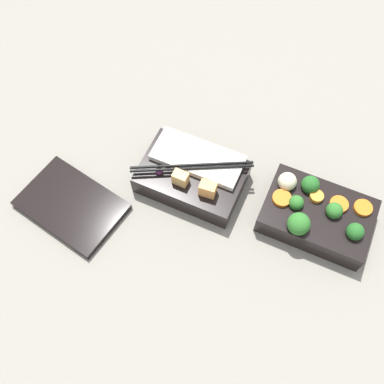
% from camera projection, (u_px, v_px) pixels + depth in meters
% --- Properties ---
extents(ground_plane, '(3.00, 3.00, 0.00)m').
position_uv_depth(ground_plane, '(256.00, 202.00, 0.83)').
color(ground_plane, gray).
extents(bento_tray_vegetable, '(0.19, 0.13, 0.08)m').
position_uv_depth(bento_tray_vegetable, '(316.00, 214.00, 0.79)').
color(bento_tray_vegetable, black).
rests_on(bento_tray_vegetable, ground_plane).
extents(bento_tray_rice, '(0.20, 0.13, 0.07)m').
position_uv_depth(bento_tray_rice, '(193.00, 175.00, 0.83)').
color(bento_tray_rice, black).
rests_on(bento_tray_rice, ground_plane).
extents(bento_lid, '(0.20, 0.15, 0.01)m').
position_uv_depth(bento_lid, '(72.00, 205.00, 0.82)').
color(bento_lid, black).
rests_on(bento_lid, ground_plane).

